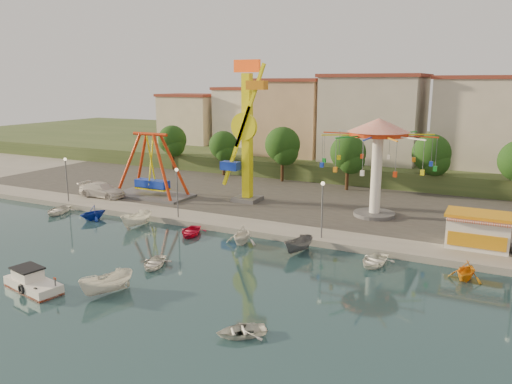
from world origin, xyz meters
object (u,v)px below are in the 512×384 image
Objects in this scene: cabin_motorboat at (32,284)px; rowboat_a at (154,263)px; kamikaze_tower at (248,135)px; wave_swinger at (378,145)px; pirate_ship_ride at (151,167)px; van at (102,190)px; skiff at (107,284)px.

rowboat_a is at bearing 67.59° from cabin_motorboat.
kamikaze_tower is 15.13m from wave_swinger.
van is at bearing -150.77° from pirate_ship_ride.
pirate_ship_ride is at bearing -63.06° from van.
wave_swinger is at bearing 86.10° from skiff.
pirate_ship_ride is 1.92× the size of cabin_motorboat.
pirate_ship_ride is 23.67m from rowboat_a.
pirate_ship_ride is 27.52m from wave_swinger.
cabin_motorboat is 9.04m from rowboat_a.
rowboat_a is 25.09m from van.
kamikaze_tower is at bearing -73.42° from van.
van reaches higher than cabin_motorboat.
pirate_ship_ride is at bearing 142.06° from skiff.
van is at bearing -169.19° from wave_swinger.
cabin_motorboat is at bearing -149.15° from van.
wave_swinger is (15.12, 0.27, -0.38)m from kamikaze_tower.
skiff is (0.38, -5.70, 0.44)m from rowboat_a.
kamikaze_tower is at bearing 13.65° from pirate_ship_ride.
rowboat_a is at bearing -120.42° from wave_swinger.
pirate_ship_ride is at bearing 111.02° from rowboat_a.
wave_swinger reaches higher than skiff.
rowboat_a is (2.52, -21.20, -8.24)m from kamikaze_tower.
pirate_ship_ride is 6.86m from van.
kamikaze_tower is 5.03× the size of rowboat_a.
pirate_ship_ride is 0.61× the size of kamikaze_tower.
wave_swinger is 3.54× the size of rowboat_a.
cabin_motorboat is at bearing -94.95° from kamikaze_tower.
kamikaze_tower reaches higher than wave_swinger.
wave_swinger is at bearing 42.27° from rowboat_a.
skiff is at bearing -114.23° from wave_swinger.
kamikaze_tower is 1.42× the size of wave_swinger.
van is (-5.42, -3.03, -2.90)m from pirate_ship_ride.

